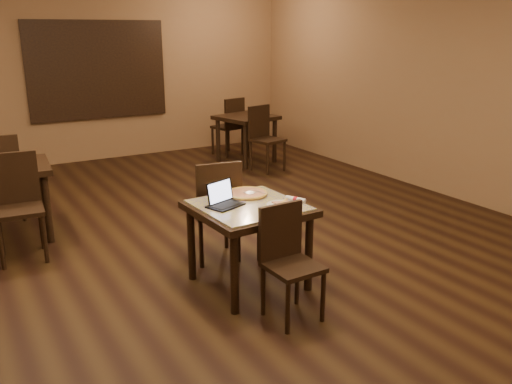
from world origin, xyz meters
TOP-DOWN VIEW (x-y plane):
  - ground at (0.00, 0.00)m, footprint 10.00×10.00m
  - wall_back at (0.00, 5.00)m, footprint 8.00×0.02m
  - wall_right at (4.00, 0.00)m, footprint 0.02×10.00m
  - mural at (0.50, 4.96)m, footprint 2.34×0.05m
  - tiled_table at (0.26, -0.62)m, footprint 0.96×0.96m
  - chair_main_near at (0.26, -1.24)m, footprint 0.41×0.41m
  - chair_main_far at (0.25, -0.01)m, footprint 0.51×0.51m
  - laptop at (0.06, -0.52)m, footprint 0.35×0.32m
  - plate at (0.48, -0.80)m, footprint 0.25×0.25m
  - pizza_slice at (0.48, -0.80)m, footprint 0.25×0.25m
  - pizza_pan at (0.38, -0.38)m, footprint 0.35×0.35m
  - pizza_whole at (0.38, -0.38)m, footprint 0.38×0.38m
  - spatula at (0.40, -0.40)m, footprint 0.14×0.24m
  - napkin_roll at (0.66, -0.76)m, footprint 0.12×0.19m
  - other_table_a at (2.56, 3.48)m, footprint 1.04×1.04m
  - other_table_a_chair_near at (2.54, 2.87)m, footprint 0.55×0.55m
  - other_table_a_chair_far at (2.58, 4.10)m, footprint 0.55×0.55m
  - other_table_b at (-1.41, 1.73)m, footprint 0.95×0.95m
  - other_table_b_chair_near at (-1.40, 1.11)m, footprint 0.50×0.50m
  - other_table_b_chair_far at (-1.42, 2.35)m, footprint 0.50×0.50m

SIDE VIEW (x-z plane):
  - ground at x=0.00m, z-range 0.00..0.00m
  - chair_main_near at x=0.26m, z-range 0.06..0.97m
  - chair_main_far at x=0.25m, z-range 0.07..1.10m
  - other_table_a_chair_near at x=2.54m, z-range 0.07..1.11m
  - other_table_a_chair_far at x=2.58m, z-range 0.07..1.11m
  - other_table_b_chair_near at x=-1.40m, z-range 0.07..1.13m
  - other_table_b_chair_far at x=-1.42m, z-range 0.07..1.13m
  - tiled_table at x=0.26m, z-range 0.28..1.04m
  - other_table_a at x=2.56m, z-range 0.27..1.08m
  - other_table_b at x=-1.41m, z-range 0.27..1.09m
  - pizza_pan at x=0.38m, z-range 0.76..0.77m
  - plate at x=0.48m, z-range 0.76..0.78m
  - pizza_whole at x=0.38m, z-range 0.77..0.80m
  - napkin_roll at x=0.66m, z-range 0.76..0.81m
  - pizza_slice at x=0.48m, z-range 0.78..0.80m
  - spatula at x=0.40m, z-range 0.79..0.79m
  - laptop at x=0.06m, z-range 0.71..0.92m
  - wall_back at x=0.00m, z-range 0.00..3.00m
  - wall_right at x=4.00m, z-range 0.00..3.00m
  - mural at x=0.50m, z-range 0.73..2.37m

